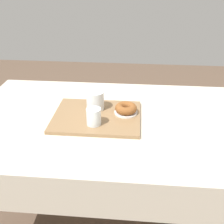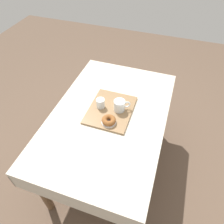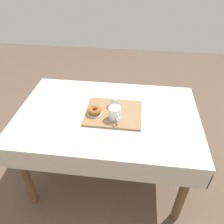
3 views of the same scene
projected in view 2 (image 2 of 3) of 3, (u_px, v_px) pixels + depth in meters
name	position (u px, v px, depth m)	size (l,w,h in m)	color
ground_plane	(109.00, 162.00, 2.14)	(6.00, 6.00, 0.00)	brown
dining_table	(109.00, 122.00, 1.68)	(1.35, 0.88, 0.73)	beige
serving_tray	(111.00, 110.00, 1.64)	(0.41, 0.34, 0.02)	olive
tea_mug_left	(120.00, 106.00, 1.60)	(0.09, 0.12, 0.09)	white
water_glass_near	(101.00, 103.00, 1.63)	(0.07, 0.07, 0.08)	white
donut_plate_left	(109.00, 122.00, 1.54)	(0.11, 0.11, 0.01)	white
sugar_donut_left	(109.00, 120.00, 1.52)	(0.11, 0.11, 0.04)	brown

